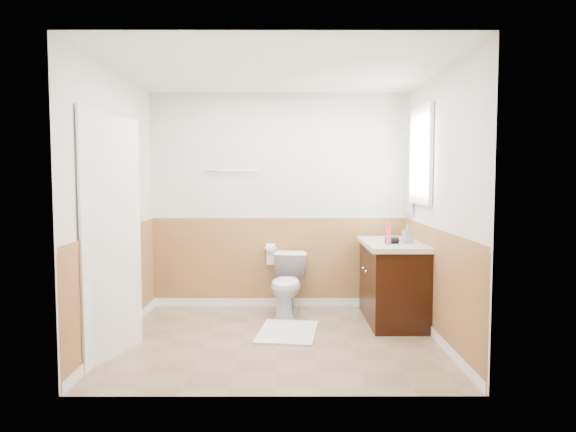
{
  "coord_description": "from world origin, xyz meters",
  "views": [
    {
      "loc": [
        0.09,
        -4.88,
        1.52
      ],
      "look_at": [
        0.1,
        0.25,
        1.15
      ],
      "focal_mm": 32.91,
      "sensor_mm": 36.0,
      "label": 1
    }
  ],
  "objects_px": {
    "bath_mat": "(288,332)",
    "vanity_cabinet": "(393,284)",
    "toilet": "(287,284)",
    "lotion_bottle": "(389,234)",
    "soap_dispenser": "(408,234)"
  },
  "relations": [
    {
      "from": "bath_mat",
      "to": "vanity_cabinet",
      "type": "distance_m",
      "value": 1.26
    },
    {
      "from": "toilet",
      "to": "bath_mat",
      "type": "height_order",
      "value": "toilet"
    },
    {
      "from": "lotion_bottle",
      "to": "soap_dispenser",
      "type": "distance_m",
      "value": 0.26
    },
    {
      "from": "vanity_cabinet",
      "to": "lotion_bottle",
      "type": "distance_m",
      "value": 0.62
    },
    {
      "from": "toilet",
      "to": "lotion_bottle",
      "type": "height_order",
      "value": "lotion_bottle"
    },
    {
      "from": "vanity_cabinet",
      "to": "soap_dispenser",
      "type": "xyz_separation_m",
      "value": [
        0.12,
        -0.12,
        0.55
      ]
    },
    {
      "from": "bath_mat",
      "to": "soap_dispenser",
      "type": "distance_m",
      "value": 1.58
    },
    {
      "from": "lotion_bottle",
      "to": "vanity_cabinet",
      "type": "bearing_deg",
      "value": 68.28
    },
    {
      "from": "soap_dispenser",
      "to": "toilet",
      "type": "bearing_deg",
      "value": 163.0
    },
    {
      "from": "bath_mat",
      "to": "soap_dispenser",
      "type": "relative_size",
      "value": 4.09
    },
    {
      "from": "vanity_cabinet",
      "to": "lotion_bottle",
      "type": "relative_size",
      "value": 5.0
    },
    {
      "from": "soap_dispenser",
      "to": "lotion_bottle",
      "type": "bearing_deg",
      "value": -149.23
    },
    {
      "from": "bath_mat",
      "to": "lotion_bottle",
      "type": "distance_m",
      "value": 1.4
    },
    {
      "from": "bath_mat",
      "to": "lotion_bottle",
      "type": "bearing_deg",
      "value": 10.19
    },
    {
      "from": "toilet",
      "to": "bath_mat",
      "type": "distance_m",
      "value": 0.77
    }
  ]
}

